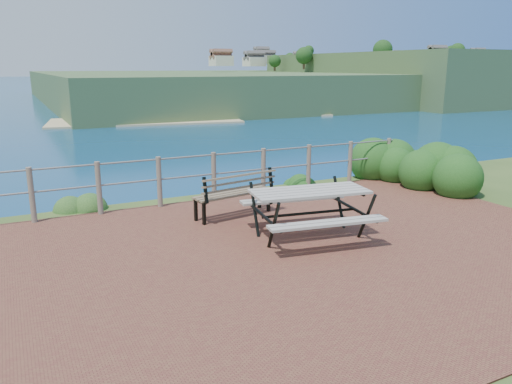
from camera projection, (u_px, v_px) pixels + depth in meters
ground at (297, 253)px, 7.49m from camera, size 10.00×7.00×0.12m
ocean at (13, 74)px, 181.13m from camera, size 1200.00×1200.00×0.00m
safety_railing at (214, 174)px, 10.26m from camera, size 9.40×0.10×1.00m
distant_bay at (382, 74)px, 258.42m from camera, size 290.00×232.36×24.00m
picnic_table at (309, 208)px, 8.03m from camera, size 1.96×1.60×0.78m
park_bench at (233, 187)px, 9.15m from camera, size 1.59×0.64×0.87m
shrub_right_front at (448, 190)px, 11.29m from camera, size 1.52×1.52×2.15m
shrub_right_edge at (389, 178)px, 12.53m from camera, size 1.18×1.18×1.67m
shrub_lip_west at (81, 207)px, 9.93m from camera, size 0.70×0.70×0.42m
shrub_lip_east at (301, 185)px, 11.76m from camera, size 0.77×0.77×0.51m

